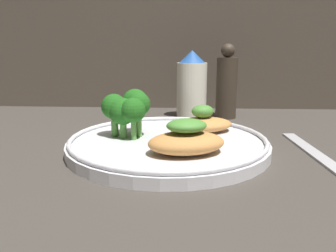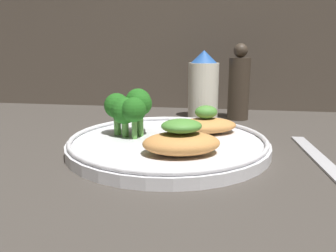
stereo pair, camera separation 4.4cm
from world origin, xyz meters
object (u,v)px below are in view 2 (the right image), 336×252
at_px(broccoli_bunch, 130,107).
at_px(pepper_grinder, 239,86).
at_px(sauce_bottle, 203,86).
at_px(plate, 168,143).

distance_m(broccoli_bunch, pepper_grinder, 0.26).
relative_size(sauce_bottle, pepper_grinder, 0.91).
bearing_deg(plate, broccoli_bunch, 163.62).
bearing_deg(sauce_bottle, plate, -98.73).
distance_m(sauce_bottle, pepper_grinder, 0.07).
relative_size(plate, broccoli_bunch, 3.93).
bearing_deg(pepper_grinder, broccoli_bunch, -127.81).
height_order(plate, pepper_grinder, pepper_grinder).
bearing_deg(plate, pepper_grinder, 65.25).
distance_m(plate, broccoli_bunch, 0.08).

